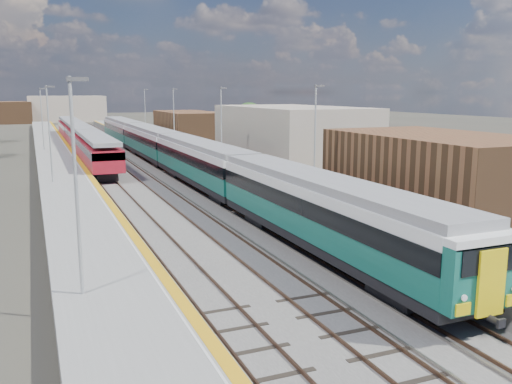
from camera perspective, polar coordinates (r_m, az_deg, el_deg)
ground at (r=62.59m, az=-11.74°, el=2.90°), size 320.00×320.00×0.00m
ballast_bed at (r=64.66m, az=-14.12°, el=3.07°), size 10.50×155.00×0.06m
tracks at (r=66.39m, az=-13.83°, el=3.33°), size 8.96×160.00×0.17m
platform_right at (r=66.09m, az=-7.66°, el=3.89°), size 4.70×155.00×8.52m
platform_left at (r=63.98m, az=-20.18°, el=3.11°), size 4.30×155.00×8.52m
green_train at (r=55.44m, az=-8.85°, el=4.45°), size 2.98×82.92×3.28m
red_train at (r=76.71m, az=-18.03°, el=5.56°), size 2.84×57.53×3.58m
tree_d at (r=87.34m, az=-0.72°, el=7.87°), size 4.74×4.74×6.43m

